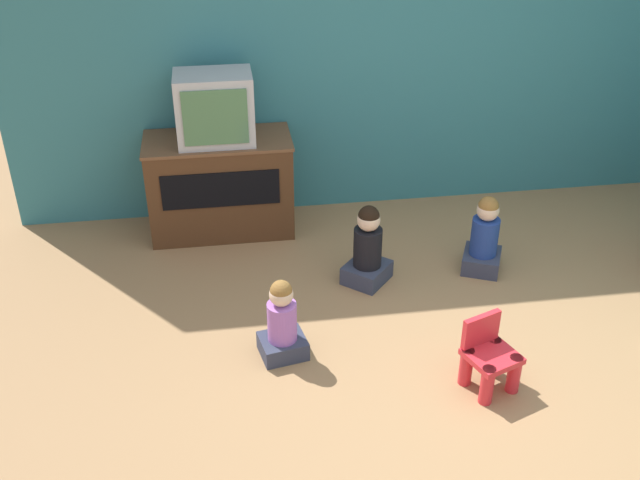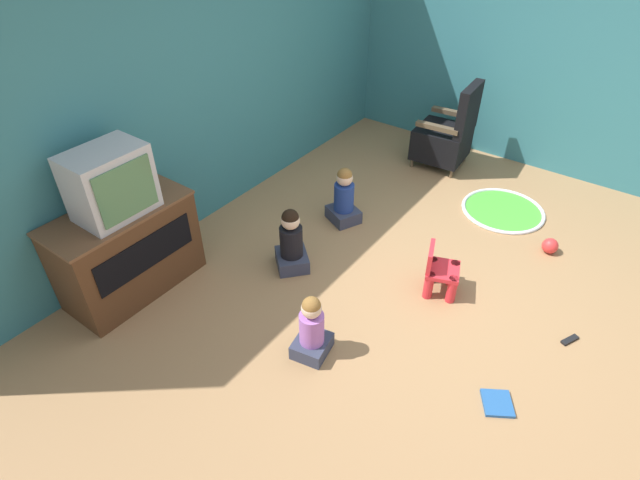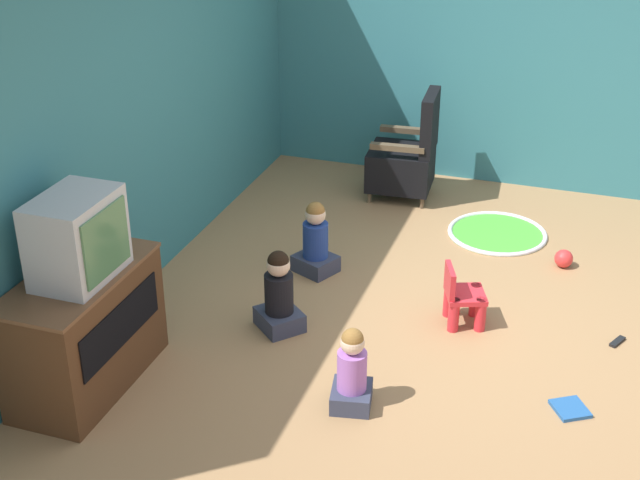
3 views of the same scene
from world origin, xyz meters
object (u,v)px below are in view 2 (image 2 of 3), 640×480
at_px(black_armchair, 446,136).
at_px(book, 497,403).
at_px(television, 110,183).
at_px(tv_cabinet, 127,249).
at_px(toy_ball, 550,246).
at_px(child_watching_center, 291,243).
at_px(child_watching_right, 344,199).
at_px(remote_control, 570,340).
at_px(child_watching_left, 312,330).
at_px(yellow_kid_chair, 440,273).

bearing_deg(black_armchair, book, 27.12).
height_order(television, black_armchair, television).
xyz_separation_m(tv_cabinet, toy_ball, (2.50, -2.65, -0.32)).
bearing_deg(television, child_watching_center, -41.13).
xyz_separation_m(television, black_armchair, (3.43, -1.12, -0.65)).
bearing_deg(child_watching_center, tv_cabinet, 88.89).
relative_size(child_watching_center, child_watching_right, 1.02).
xyz_separation_m(toy_ball, remote_control, (-0.98, -0.45, -0.06)).
xyz_separation_m(child_watching_right, toy_ball, (0.68, -1.80, -0.18)).
relative_size(television, child_watching_left, 1.04).
height_order(tv_cabinet, child_watching_center, tv_cabinet).
distance_m(television, black_armchair, 3.67).
height_order(book, remote_control, book).
height_order(tv_cabinet, remote_control, tv_cabinet).
bearing_deg(tv_cabinet, child_watching_left, -79.26).
height_order(child_watching_right, toy_ball, child_watching_right).
bearing_deg(child_watching_left, yellow_kid_chair, -32.50).
bearing_deg(toy_ball, yellow_kid_chair, 150.62).
distance_m(child_watching_left, remote_control, 1.94).
bearing_deg(black_armchair, child_watching_center, -10.81).
distance_m(toy_ball, book, 1.85).
distance_m(television, yellow_kid_chair, 2.61).
xyz_separation_m(black_armchair, child_watching_left, (-3.13, -0.45, -0.14)).
xyz_separation_m(yellow_kid_chair, child_watching_right, (0.38, 1.20, 0.07)).
bearing_deg(black_armchair, television, -22.57).
distance_m(tv_cabinet, child_watching_center, 1.32).
xyz_separation_m(child_watching_left, toy_ball, (2.20, -1.05, -0.16)).
relative_size(black_armchair, child_watching_right, 1.70).
bearing_deg(tv_cabinet, toy_ball, -46.66).
xyz_separation_m(black_armchair, yellow_kid_chair, (-1.99, -0.89, -0.18)).
xyz_separation_m(tv_cabinet, child_watching_left, (0.30, -1.61, -0.16)).
relative_size(tv_cabinet, toy_ball, 7.70).
relative_size(yellow_kid_chair, toy_ball, 3.04).
xyz_separation_m(child_watching_center, child_watching_right, (0.85, 0.03, -0.00)).
bearing_deg(remote_control, child_watching_center, -50.33).
xyz_separation_m(yellow_kid_chair, child_watching_left, (-1.13, 0.45, 0.05)).
bearing_deg(toy_ball, television, 133.76).
distance_m(television, child_watching_left, 1.78).
bearing_deg(book, yellow_kid_chair, 14.12).
distance_m(child_watching_center, toy_ball, 2.35).
relative_size(child_watching_left, toy_ball, 3.74).
relative_size(tv_cabinet, child_watching_right, 1.89).
bearing_deg(tv_cabinet, remote_control, -63.86).
bearing_deg(yellow_kid_chair, television, 104.72).
relative_size(television, child_watching_right, 0.95).
bearing_deg(remote_control, book, 10.06).
xyz_separation_m(child_watching_left, child_watching_center, (0.67, 0.72, 0.02)).
distance_m(black_armchair, child_watching_right, 1.65).
height_order(black_armchair, toy_ball, black_armchair).
xyz_separation_m(television, yellow_kid_chair, (1.44, -2.02, -0.83)).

